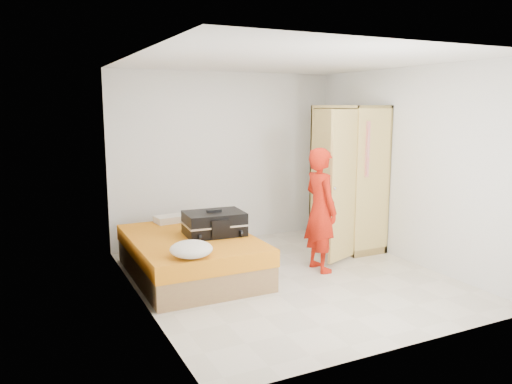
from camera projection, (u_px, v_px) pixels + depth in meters
name	position (u px, v px, depth m)	size (l,w,h in m)	color
room	(290.00, 173.00, 5.92)	(4.00, 4.02, 2.60)	beige
bed	(191.00, 256.00, 6.21)	(1.42, 2.02, 0.50)	olive
wardrobe	(347.00, 181.00, 7.35)	(1.13, 1.40, 2.10)	#DAC26A
person	(321.00, 210.00, 6.32)	(0.58, 0.38, 1.58)	red
suitcase	(214.00, 223.00, 6.22)	(0.78, 0.60, 0.32)	black
round_cushion	(191.00, 249.00, 5.30)	(0.46, 0.46, 0.17)	silver
pillow	(174.00, 219.00, 6.93)	(0.51, 0.26, 0.09)	silver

